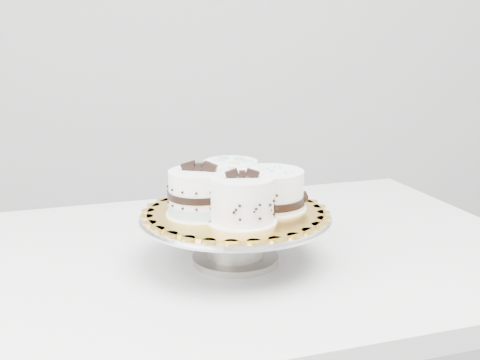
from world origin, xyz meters
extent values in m
cube|color=silver|center=(0.08, 0.26, 0.73)|extent=(1.28, 0.93, 0.04)
cube|color=silver|center=(0.58, 0.67, 0.36)|extent=(0.06, 0.06, 0.71)
cylinder|color=gray|center=(0.08, 0.20, 0.76)|extent=(0.16, 0.16, 0.01)
cylinder|color=gray|center=(0.08, 0.20, 0.79)|extent=(0.10, 0.10, 0.08)
cylinder|color=silver|center=(0.08, 0.20, 0.84)|extent=(0.33, 0.33, 0.01)
cylinder|color=silver|center=(0.08, 0.20, 0.84)|extent=(0.34, 0.34, 0.00)
cylinder|color=gold|center=(0.08, 0.20, 0.85)|extent=(0.40, 0.40, 0.00)
cylinder|color=white|center=(0.08, 0.14, 0.85)|extent=(0.12, 0.12, 0.00)
cylinder|color=white|center=(0.08, 0.14, 0.89)|extent=(0.12, 0.12, 0.07)
cylinder|color=white|center=(0.02, 0.20, 0.85)|extent=(0.12, 0.12, 0.00)
cylinder|color=white|center=(0.02, 0.20, 0.89)|extent=(0.14, 0.14, 0.08)
cylinder|color=#9FC5C9|center=(0.02, 0.20, 0.86)|extent=(0.11, 0.11, 0.02)
cylinder|color=black|center=(0.02, 0.20, 0.89)|extent=(0.11, 0.11, 0.01)
cylinder|color=white|center=(0.09, 0.28, 0.85)|extent=(0.11, 0.11, 0.00)
cylinder|color=white|center=(0.09, 0.28, 0.89)|extent=(0.11, 0.11, 0.07)
cylinder|color=white|center=(0.14, 0.21, 0.85)|extent=(0.14, 0.14, 0.00)
cylinder|color=white|center=(0.14, 0.21, 0.88)|extent=(0.13, 0.13, 0.07)
cylinder|color=black|center=(0.14, 0.21, 0.86)|extent=(0.13, 0.13, 0.01)
camera|label=1|loc=(-0.11, -0.81, 1.17)|focal=45.00mm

